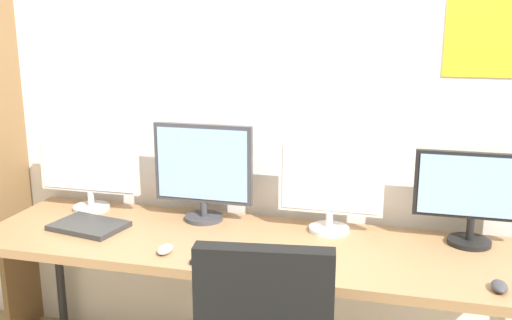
{
  "coord_description": "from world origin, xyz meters",
  "views": [
    {
      "loc": [
        0.6,
        -1.65,
        1.68
      ],
      "look_at": [
        0.0,
        0.65,
        1.09
      ],
      "focal_mm": 40.71,
      "sensor_mm": 36.0,
      "label": 1
    }
  ],
  "objects": [
    {
      "name": "monitor_center_left",
      "position": [
        -0.3,
        0.81,
        0.99
      ],
      "size": [
        0.47,
        0.18,
        0.46
      ],
      "color": "#38383D",
      "rests_on": "desk"
    },
    {
      "name": "monitor_far_right",
      "position": [
        0.89,
        0.81,
        0.96
      ],
      "size": [
        0.48,
        0.18,
        0.4
      ],
      "color": "black",
      "rests_on": "desk"
    },
    {
      "name": "desk",
      "position": [
        0.0,
        0.6,
        0.69
      ],
      "size": [
        2.43,
        0.68,
        0.74
      ],
      "color": "#936D47",
      "rests_on": "ground_plane"
    },
    {
      "name": "wall_back",
      "position": [
        0.0,
        1.02,
        1.3
      ],
      "size": [
        4.83,
        0.11,
        2.6
      ],
      "color": "silver",
      "rests_on": "ground_plane"
    },
    {
      "name": "mouse_left_side",
      "position": [
        0.96,
        0.38,
        0.76
      ],
      "size": [
        0.06,
        0.1,
        0.03
      ],
      "primitive_type": "ellipsoid",
      "color": "#38383D",
      "rests_on": "desk"
    },
    {
      "name": "monitor_far_left",
      "position": [
        -0.89,
        0.81,
        0.95
      ],
      "size": [
        0.53,
        0.18,
        0.38
      ],
      "color": "silver",
      "rests_on": "desk"
    },
    {
      "name": "monitor_center_right",
      "position": [
        0.3,
        0.81,
        0.96
      ],
      "size": [
        0.46,
        0.18,
        0.41
      ],
      "color": "silver",
      "rests_on": "desk"
    },
    {
      "name": "mouse_right_side",
      "position": [
        -0.32,
        0.39,
        0.76
      ],
      "size": [
        0.06,
        0.1,
        0.03
      ],
      "primitive_type": "ellipsoid",
      "color": "silver",
      "rests_on": "desk"
    },
    {
      "name": "laptop_closed",
      "position": [
        -0.77,
        0.57,
        0.75
      ],
      "size": [
        0.36,
        0.28,
        0.02
      ],
      "primitive_type": "cube",
      "rotation": [
        0.0,
        0.0,
        -0.19
      ],
      "color": "#2D2D2D",
      "rests_on": "desk"
    },
    {
      "name": "keyboard_main",
      "position": [
        0.0,
        0.37,
        0.75
      ],
      "size": [
        0.35,
        0.13,
        0.02
      ],
      "primitive_type": "cube",
      "color": "black",
      "rests_on": "desk"
    }
  ]
}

